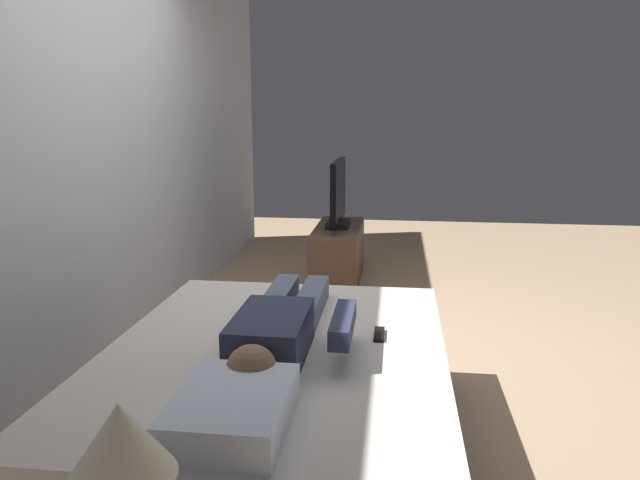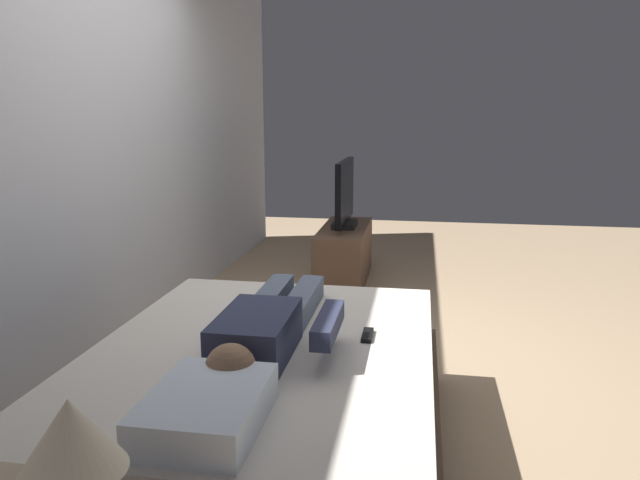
{
  "view_description": "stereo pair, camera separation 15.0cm",
  "coord_description": "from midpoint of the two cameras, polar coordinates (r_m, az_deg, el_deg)",
  "views": [
    {
      "loc": [
        -3.38,
        -0.27,
        1.5
      ],
      "look_at": [
        0.37,
        0.21,
        0.69
      ],
      "focal_mm": 33.66,
      "sensor_mm": 36.0,
      "label": 1
    },
    {
      "loc": [
        -3.36,
        -0.42,
        1.5
      ],
      "look_at": [
        0.37,
        0.21,
        0.69
      ],
      "focal_mm": 33.66,
      "sensor_mm": 36.0,
      "label": 2
    }
  ],
  "objects": [
    {
      "name": "remote",
      "position": [
        2.65,
        6.17,
        -8.99
      ],
      "size": [
        0.15,
        0.04,
        0.02
      ],
      "primitive_type": "cube",
      "color": "black",
      "rests_on": "bed"
    },
    {
      "name": "lamp",
      "position": [
        1.35,
        -19.53,
        -17.45
      ],
      "size": [
        0.22,
        0.22,
        0.42
      ],
      "color": "#59595B",
      "rests_on": "nightstand"
    },
    {
      "name": "ground_plane",
      "position": [
        3.7,
        3.46,
        -11.82
      ],
      "size": [
        10.0,
        10.0,
        0.0
      ],
      "primitive_type": "plane",
      "color": "tan"
    },
    {
      "name": "tv_stand",
      "position": [
        5.36,
        3.12,
        -1.4
      ],
      "size": [
        1.1,
        0.4,
        0.5
      ],
      "primitive_type": "cube",
      "color": "brown",
      "rests_on": "ground"
    },
    {
      "name": "pillow",
      "position": [
        1.95,
        -8.47,
        -15.59
      ],
      "size": [
        0.48,
        0.34,
        0.12
      ],
      "primitive_type": "cube",
      "color": "white",
      "rests_on": "bed"
    },
    {
      "name": "back_wall",
      "position": [
        4.19,
        -16.51,
        10.25
      ],
      "size": [
        6.4,
        0.1,
        2.8
      ],
      "primitive_type": "cube",
      "color": "silver",
      "rests_on": "ground"
    },
    {
      "name": "person",
      "position": [
        2.54,
        -3.26,
        -8.16
      ],
      "size": [
        1.26,
        0.46,
        0.18
      ],
      "color": "#2D334C",
      "rests_on": "bed"
    },
    {
      "name": "bed",
      "position": [
        2.66,
        -3.71,
        -15.59
      ],
      "size": [
        1.96,
        1.48,
        0.54
      ],
      "color": "brown",
      "rests_on": "ground"
    },
    {
      "name": "tv",
      "position": [
        5.26,
        3.19,
        4.27
      ],
      "size": [
        0.88,
        0.2,
        0.59
      ],
      "color": "black",
      "rests_on": "tv_stand"
    }
  ]
}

